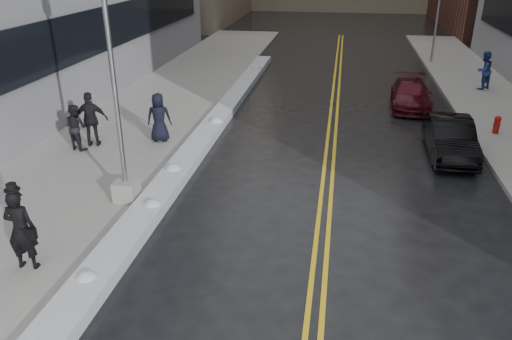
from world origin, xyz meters
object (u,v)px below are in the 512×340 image
at_px(car_black, 450,138).
at_px(pedestrian_fedora, 21,230).
at_px(pedestrian_c, 159,117).
at_px(pedestrian_east, 484,70).
at_px(fire_hydrant, 497,124).
at_px(pedestrian_b, 76,127).
at_px(pedestrian_d, 91,119).
at_px(traffic_signal, 438,10).
at_px(lamppost, 119,123).
at_px(car_maroon, 411,94).

bearing_deg(car_black, pedestrian_fedora, -139.44).
distance_m(pedestrian_c, pedestrian_east, 17.43).
xyz_separation_m(fire_hydrant, car_black, (-2.24, -2.39, 0.14)).
relative_size(pedestrian_b, pedestrian_east, 0.86).
distance_m(pedestrian_d, pedestrian_east, 19.83).
distance_m(traffic_signal, pedestrian_c, 21.31).
bearing_deg(lamppost, pedestrian_b, 133.78).
xyz_separation_m(fire_hydrant, car_maroon, (-2.95, 3.69, 0.08)).
relative_size(pedestrian_fedora, car_maroon, 0.46).
distance_m(pedestrian_b, pedestrian_c, 3.02).
xyz_separation_m(pedestrian_c, car_black, (10.77, 0.70, -0.40)).
height_order(pedestrian_fedora, pedestrian_east, pedestrian_fedora).
xyz_separation_m(lamppost, traffic_signal, (11.80, 22.00, 0.87)).
bearing_deg(traffic_signal, pedestrian_c, -126.21).
relative_size(pedestrian_b, car_black, 0.41).
bearing_deg(fire_hydrant, traffic_signal, 92.05).
distance_m(pedestrian_fedora, pedestrian_east, 23.61).
relative_size(lamppost, pedestrian_d, 3.71).
relative_size(traffic_signal, car_black, 1.43).
xyz_separation_m(fire_hydrant, pedestrian_c, (-13.01, -3.09, 0.54)).
distance_m(lamppost, pedestrian_east, 20.28).
height_order(pedestrian_fedora, car_black, pedestrian_fedora).
bearing_deg(pedestrian_c, car_black, 170.51).
bearing_deg(pedestrian_east, pedestrian_d, -6.72).
distance_m(lamppost, pedestrian_b, 5.18).
relative_size(pedestrian_fedora, pedestrian_b, 1.17).
bearing_deg(fire_hydrant, pedestrian_d, -165.35).
distance_m(pedestrian_fedora, pedestrian_d, 7.89).
relative_size(lamppost, pedestrian_b, 4.48).
bearing_deg(car_maroon, lamppost, -125.53).
bearing_deg(car_black, traffic_signal, 84.45).
bearing_deg(car_maroon, pedestrian_east, 44.39).
height_order(traffic_signal, car_black, traffic_signal).
xyz_separation_m(pedestrian_d, car_black, (13.06, 1.61, -0.49)).
bearing_deg(pedestrian_d, traffic_signal, -144.42).
distance_m(pedestrian_fedora, pedestrian_b, 7.61).
xyz_separation_m(traffic_signal, pedestrian_east, (1.55, -6.80, -2.27)).
distance_m(fire_hydrant, car_maroon, 4.72).
bearing_deg(traffic_signal, lamppost, -118.21).
xyz_separation_m(fire_hydrant, pedestrian_d, (-15.30, -4.00, 0.63)).
bearing_deg(pedestrian_b, pedestrian_d, -114.74).
height_order(pedestrian_east, car_maroon, pedestrian_east).
relative_size(pedestrian_c, car_maroon, 0.43).
height_order(lamppost, pedestrian_b, lamppost).
relative_size(traffic_signal, pedestrian_east, 3.04).
bearing_deg(car_maroon, traffic_signal, 79.73).
distance_m(pedestrian_fedora, pedestrian_c, 8.52).
bearing_deg(car_maroon, fire_hydrant, -48.16).
xyz_separation_m(traffic_signal, car_maroon, (-2.45, -10.31, -2.78)).
bearing_deg(lamppost, pedestrian_east, 48.71).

